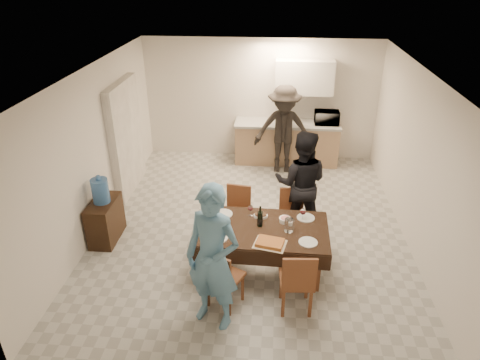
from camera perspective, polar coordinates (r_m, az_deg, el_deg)
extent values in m
cube|color=#B9B9B4|center=(7.25, 1.46, -6.28)|extent=(5.00, 6.00, 0.02)
cube|color=white|center=(6.19, 1.76, 14.16)|extent=(5.00, 6.00, 0.02)
cube|color=silver|center=(9.43, 2.73, 10.63)|extent=(5.00, 0.02, 2.60)
cube|color=silver|center=(4.08, -1.07, -14.44)|extent=(5.00, 0.02, 2.60)
cube|color=silver|center=(7.19, -18.76, 3.67)|extent=(0.02, 6.00, 2.60)
cube|color=silver|center=(6.95, 22.65, 2.16)|extent=(0.02, 6.00, 2.60)
cube|color=white|center=(8.28, -14.94, 5.45)|extent=(0.15, 1.40, 2.10)
cube|color=tan|center=(9.41, 6.19, 4.85)|extent=(2.20, 0.60, 0.86)
cube|color=#9C9C98|center=(9.25, 6.33, 7.45)|extent=(2.24, 0.64, 0.05)
cube|color=silver|center=(9.12, 8.57, 13.37)|extent=(1.20, 0.34, 0.70)
cube|color=black|center=(5.99, 3.12, -6.53)|extent=(1.81, 1.09, 0.04)
cube|color=brown|center=(6.19, 3.04, -9.21)|extent=(0.07, 0.07, 0.66)
cube|color=brown|center=(5.57, -1.99, -12.76)|extent=(0.54, 0.54, 0.05)
cube|color=brown|center=(5.28, -2.27, -12.05)|extent=(0.38, 0.21, 0.43)
cube|color=brown|center=(5.54, 7.54, -13.04)|extent=(0.45, 0.45, 0.05)
cube|color=brown|center=(5.24, 7.77, -12.31)|extent=(0.42, 0.07, 0.45)
cube|color=brown|center=(6.78, -0.51, -4.65)|extent=(0.44, 0.44, 0.05)
cube|color=brown|center=(6.51, -0.66, -3.74)|extent=(0.39, 0.10, 0.42)
cube|color=brown|center=(6.77, 7.13, -4.97)|extent=(0.46, 0.46, 0.05)
cube|color=brown|center=(6.50, 7.28, -4.07)|extent=(0.39, 0.11, 0.42)
cube|color=black|center=(7.12, -17.51, -5.15)|extent=(0.37, 0.74, 0.68)
cylinder|color=#447DC9|center=(6.85, -18.13, -1.38)|extent=(0.26, 0.26, 0.39)
cylinder|color=white|center=(5.89, 6.55, -6.01)|extent=(0.12, 0.12, 0.19)
cube|color=#C67A3A|center=(5.65, 4.01, -8.35)|extent=(0.47, 0.39, 0.05)
cylinder|color=white|center=(6.11, 6.02, -5.31)|extent=(0.16, 0.16, 0.06)
cylinder|color=white|center=(6.21, 2.76, -4.80)|extent=(0.19, 0.19, 0.03)
cylinder|color=white|center=(5.77, -3.00, -7.69)|extent=(0.28, 0.28, 0.02)
cylinder|color=white|center=(5.75, 9.06, -8.20)|extent=(0.25, 0.25, 0.01)
cylinder|color=white|center=(6.26, -2.28, -4.54)|extent=(0.28, 0.28, 0.02)
cylinder|color=white|center=(6.25, 8.76, -5.00)|extent=(0.26, 0.26, 0.01)
imported|color=silver|center=(9.26, 11.51, 8.16)|extent=(0.51, 0.34, 0.28)
imported|color=#5A8EB3|center=(5.03, -3.64, -10.44)|extent=(0.80, 0.67, 1.88)
imported|color=black|center=(6.81, 8.13, -0.41)|extent=(0.92, 0.76, 1.75)
imported|color=black|center=(8.81, 5.83, 6.69)|extent=(1.19, 0.68, 1.84)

